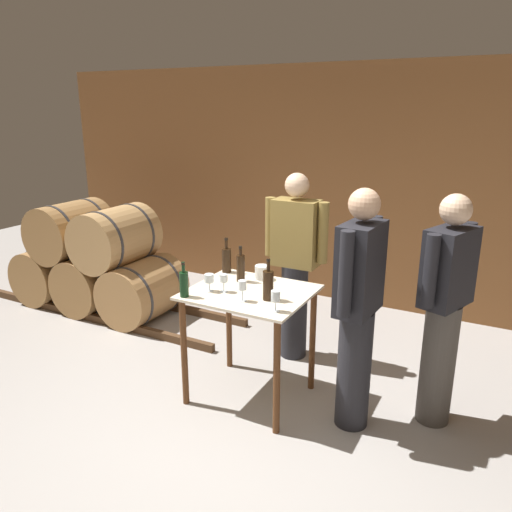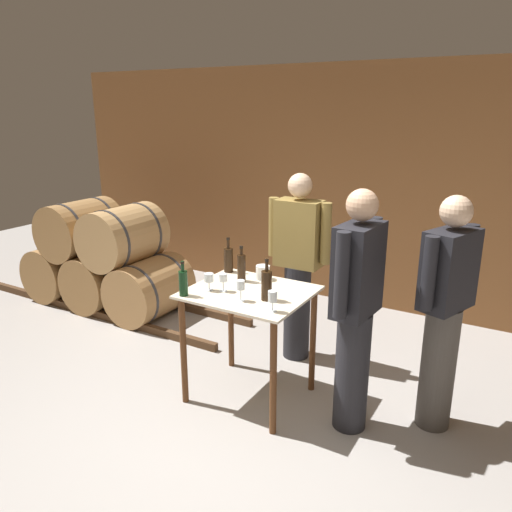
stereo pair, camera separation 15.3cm
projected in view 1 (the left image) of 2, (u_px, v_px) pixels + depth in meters
ground_plane at (228, 439)px, 3.49m from camera, size 14.00×14.00×0.00m
back_wall at (361, 189)px, 5.59m from camera, size 8.40×0.05×2.70m
barrel_rack at (95, 263)px, 5.65m from camera, size 3.56×0.81×1.21m
tasting_table at (250, 313)px, 3.82m from camera, size 0.90×0.78×0.90m
wine_bottle_far_left at (227, 260)px, 4.17m from camera, size 0.08×0.08×0.30m
wine_bottle_left at (184, 283)px, 3.63m from camera, size 0.07×0.07×0.27m
wine_bottle_center at (241, 267)px, 3.95m from camera, size 0.07×0.07×0.29m
wine_bottle_right at (268, 284)px, 3.57m from camera, size 0.08×0.08×0.31m
wine_glass_near_left at (209, 279)px, 3.74m from camera, size 0.07×0.07×0.14m
wine_glass_near_center at (224, 279)px, 3.73m from camera, size 0.06×0.06×0.14m
wine_glass_near_right at (242, 286)px, 3.55m from camera, size 0.06×0.06×0.15m
wine_glass_far_side at (276, 297)px, 3.37m from camera, size 0.06×0.06×0.15m
ice_bucket at (262, 272)px, 4.01m from camera, size 0.11×0.11×0.11m
person_host at (358, 307)px, 3.42m from camera, size 0.25×0.59×1.74m
person_visitor_with_scarf at (444, 308)px, 3.47m from camera, size 0.34×0.56×1.70m
person_visitor_bearded at (295, 263)px, 4.43m from camera, size 0.59×0.24×1.70m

